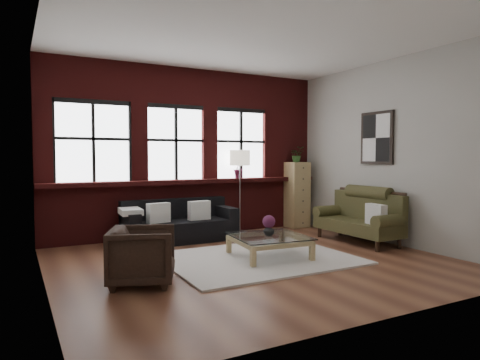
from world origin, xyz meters
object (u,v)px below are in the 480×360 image
armchair (143,256)px  dark_sofa (180,221)px  vintage_settee (357,217)px  vase (269,230)px  coffee_table (269,247)px  floor_lamp (240,188)px  drawer_chest (297,195)px

armchair → dark_sofa: bearing=-8.2°
dark_sofa → vintage_settee: (2.72, -1.58, 0.09)m
dark_sofa → vase: (0.72, -1.84, 0.07)m
coffee_table → armchair: bearing=-168.7°
vintage_settee → floor_lamp: 2.33m
armchair → drawer_chest: drawer_chest is taller
drawer_chest → vase: bearing=-133.7°
dark_sofa → floor_lamp: bearing=10.8°
dark_sofa → vintage_settee: vintage_settee is taller
coffee_table → vintage_settee: bearing=7.5°
vase → vintage_settee: bearing=7.5°
floor_lamp → armchair: bearing=-136.6°
vintage_settee → drawer_chest: drawer_chest is taller
armchair → drawer_chest: bearing=-36.1°
drawer_chest → floor_lamp: 1.42m
vintage_settee → coffee_table: vintage_settee is taller
dark_sofa → drawer_chest: drawer_chest is taller
armchair → coffee_table: 2.06m
dark_sofa → drawer_chest: (2.77, 0.30, 0.34)m
armchair → floor_lamp: size_ratio=0.42×
armchair → floor_lamp: (2.65, 2.50, 0.55)m
vase → floor_lamp: bearing=73.2°
floor_lamp → dark_sofa: bearing=-169.2°
dark_sofa → drawer_chest: 2.80m
dark_sofa → armchair: (-1.29, -2.24, -0.02)m
armchair → floor_lamp: bearing=-24.9°
coffee_table → vase: vase is taller
drawer_chest → floor_lamp: floor_lamp is taller
drawer_chest → dark_sofa: bearing=-173.8°
vintage_settee → floor_lamp: size_ratio=0.94×
floor_lamp → vase: bearing=-106.8°
armchair → drawer_chest: (4.06, 2.55, 0.36)m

